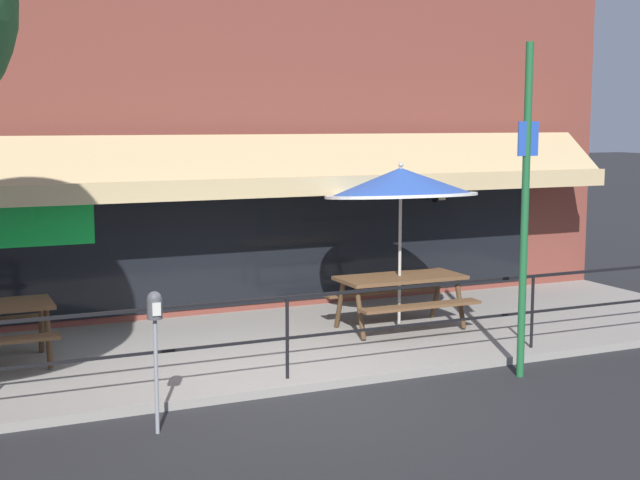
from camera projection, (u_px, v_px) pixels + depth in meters
name	position (u px, v px, depth m)	size (l,w,h in m)	color
ground_plane	(298.00, 394.00, 10.01)	(120.00, 120.00, 0.00)	#232326
patio_deck	(239.00, 349.00, 11.82)	(15.00, 4.00, 0.10)	gray
restaurant_building	(187.00, 46.00, 13.29)	(15.00, 1.60, 8.37)	brown
patio_railing	(287.00, 319.00, 10.18)	(13.84, 0.04, 0.97)	black
picnic_table_centre	(400.00, 287.00, 12.66)	(1.80, 1.42, 0.76)	brown
patio_umbrella_centre	(401.00, 183.00, 12.49)	(2.14, 2.14, 2.38)	#B7B2A8
parking_meter_near	(155.00, 319.00, 8.60)	(0.15, 0.16, 1.42)	gray
street_sign_pole	(525.00, 208.00, 10.44)	(0.28, 0.09, 3.95)	#1E6033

